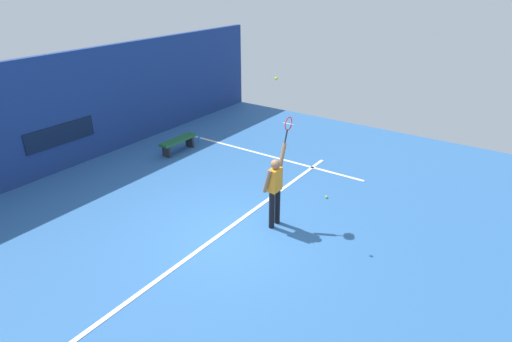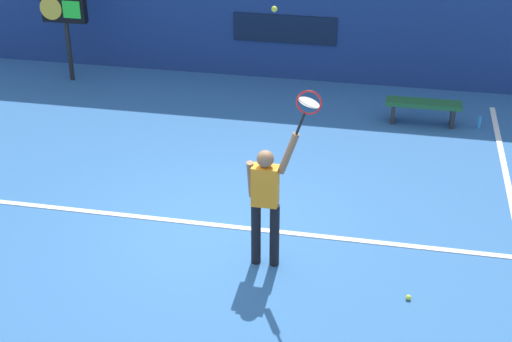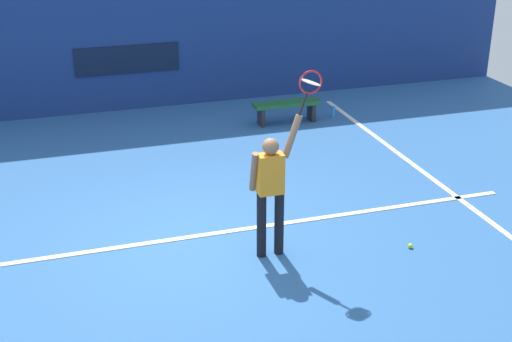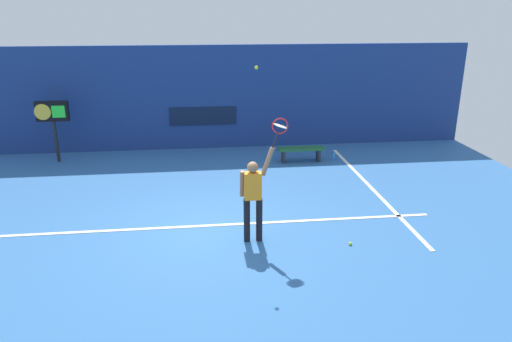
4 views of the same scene
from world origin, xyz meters
The scene contains 11 objects.
ground_plane centered at (0.00, 0.00, 0.00)m, with size 18.00×18.00×0.00m, color #2D609E.
back_wall centered at (0.00, 6.40, 1.70)m, with size 18.00×0.20×3.40m, color navy.
sponsor_banner_center centered at (0.00, 6.28, 1.11)m, with size 2.20×0.03×0.60m, color #0C1933.
court_baseline centered at (0.00, 0.17, 0.01)m, with size 10.00×0.10×0.01m, color white.
court_sideline centered at (4.33, 2.00, 0.01)m, with size 0.10×7.00×0.01m, color white.
tennis_player centered at (0.89, -0.62, 1.01)m, with size 0.67×0.31×1.97m.
tennis_racket centered at (1.40, -0.62, 2.35)m, with size 0.40×0.27×0.63m.
tennis_ball centered at (0.97, -0.55, 3.47)m, with size 0.07×0.07×0.07m, color #CCE033.
court_bench centered at (2.95, 4.46, 0.34)m, with size 1.40×0.36×0.45m.
water_bottle centered at (4.00, 4.46, 0.12)m, with size 0.07×0.07×0.24m, color #338CD8.
spare_ball centered at (2.81, -1.05, 0.03)m, with size 0.07×0.07×0.07m, color #CCE033.
Camera 1 is at (-6.53, -5.21, 5.47)m, focal length 30.13 mm.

